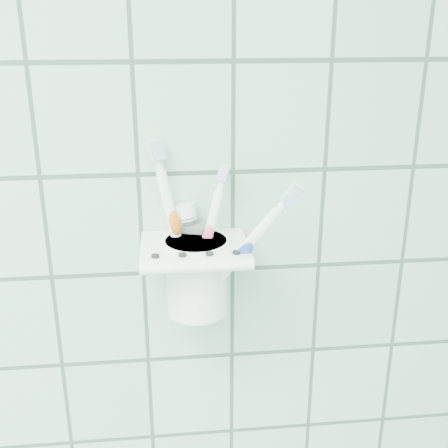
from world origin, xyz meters
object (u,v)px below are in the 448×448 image
(cup, at_px, (197,273))
(toothbrush_blue, at_px, (189,239))
(holder_bracket, at_px, (194,250))
(toothpaste_tube, at_px, (203,246))
(toothbrush_orange, at_px, (192,230))
(toothbrush_pink, at_px, (190,226))

(cup, relative_size, toothbrush_blue, 0.53)
(holder_bracket, bearing_deg, toothpaste_tube, 59.81)
(toothbrush_blue, relative_size, toothbrush_orange, 0.91)
(toothbrush_blue, height_order, toothbrush_orange, toothbrush_orange)
(toothbrush_pink, bearing_deg, cup, -22.69)
(toothbrush_pink, height_order, toothbrush_orange, toothbrush_orange)
(holder_bracket, relative_size, toothbrush_orange, 0.65)
(toothbrush_pink, bearing_deg, toothbrush_blue, -129.31)
(cup, bearing_deg, toothbrush_blue, -133.77)
(holder_bracket, distance_m, cup, 0.03)
(cup, distance_m, toothbrush_blue, 0.05)
(toothbrush_blue, bearing_deg, cup, 63.42)
(holder_bracket, xyz_separation_m, toothbrush_blue, (-0.01, -0.00, 0.02))
(holder_bracket, relative_size, toothbrush_blue, 0.71)
(toothbrush_pink, bearing_deg, toothpaste_tube, 22.07)
(toothbrush_blue, bearing_deg, toothpaste_tube, 71.52)
(cup, relative_size, toothbrush_orange, 0.49)
(toothbrush_orange, relative_size, toothpaste_tube, 1.51)
(holder_bracket, bearing_deg, toothbrush_orange, -113.27)
(holder_bracket, xyz_separation_m, toothpaste_tube, (0.01, 0.02, -0.00))
(toothbrush_blue, bearing_deg, holder_bracket, 55.02)
(holder_bracket, distance_m, toothbrush_pink, 0.03)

